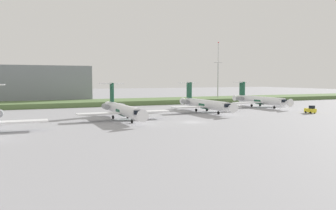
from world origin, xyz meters
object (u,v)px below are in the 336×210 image
baggage_tug (310,110)px  regional_jet_second (122,109)px  regional_jet_fourth (259,100)px  regional_jet_third (205,104)px  antenna_mast (218,77)px

baggage_tug → regional_jet_second: bearing=172.5°
regional_jet_second → baggage_tug: 55.52m
regional_jet_fourth → regional_jet_third: bearing=-162.5°
baggage_tug → regional_jet_fourth: bearing=88.1°
regional_jet_second → regional_jet_third: same height
baggage_tug → regional_jet_third: bearing=149.2°
antenna_mast → baggage_tug: bearing=-94.0°
regional_jet_second → antenna_mast: size_ratio=1.16×
regional_jet_third → regional_jet_second: bearing=-163.0°
regional_jet_second → regional_jet_fourth: 58.46m
regional_jet_second → baggage_tug: size_ratio=9.69×
regional_jet_fourth → antenna_mast: size_ratio=1.16×
regional_jet_second → regional_jet_third: (28.35, 8.69, 0.00)m
regional_jet_fourth → antenna_mast: antenna_mast is taller
regional_jet_second → antenna_mast: 78.32m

